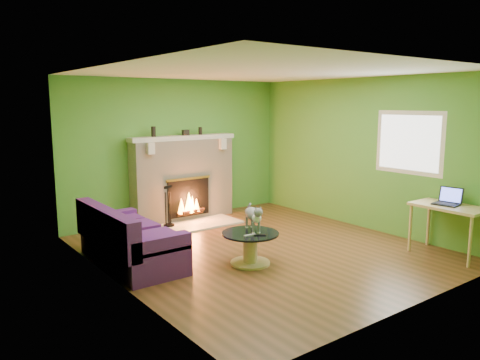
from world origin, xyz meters
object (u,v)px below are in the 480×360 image
object	(u,v)px
sofa	(128,242)
cat	(253,217)
desk	(449,212)
coffee_table	(250,246)

from	to	relation	value
sofa	cat	world-z (taller)	cat
sofa	cat	xyz separation A→B (m)	(1.41, -0.94, 0.32)
sofa	cat	size ratio (longest dim) A/B	2.93
desk	cat	size ratio (longest dim) A/B	1.61
desk	coffee_table	bearing A→B (deg)	150.35
coffee_table	desk	world-z (taller)	desk
coffee_table	cat	distance (m)	0.39
sofa	coffee_table	bearing A→B (deg)	-36.69
sofa	desk	world-z (taller)	sofa
desk	sofa	bearing A→B (deg)	147.77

